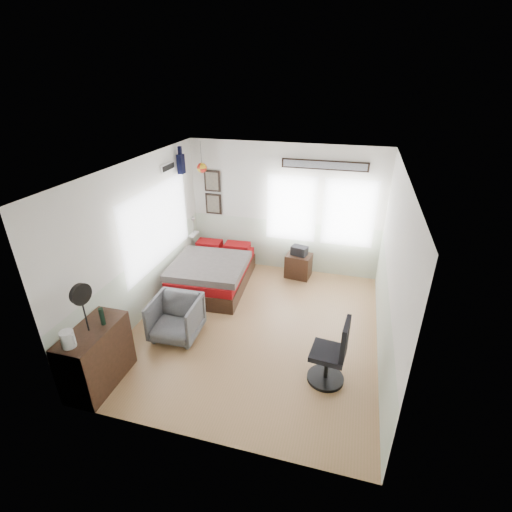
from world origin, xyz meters
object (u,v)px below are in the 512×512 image
object	(u,v)px
task_chair	(332,357)
bed	(213,272)
dresser	(97,357)
armchair	(176,318)
nightstand	(298,265)

from	to	relation	value
task_chair	bed	bearing A→B (deg)	147.19
dresser	task_chair	world-z (taller)	task_chair
armchair	nightstand	bearing A→B (deg)	55.78
bed	task_chair	distance (m)	3.24
nightstand	task_chair	bearing A→B (deg)	-64.98
armchair	task_chair	world-z (taller)	task_chair
bed	nightstand	xyz separation A→B (m)	(1.60, 0.82, -0.05)
task_chair	dresser	bearing A→B (deg)	-158.43
armchair	nightstand	world-z (taller)	armchair
armchair	nightstand	xyz separation A→B (m)	(1.58, 2.50, -0.09)
dresser	task_chair	xyz separation A→B (m)	(3.07, 0.86, -0.03)
bed	dresser	xyz separation A→B (m)	(-0.54, -2.89, 0.15)
dresser	nightstand	size ratio (longest dim) A/B	1.98
bed	armchair	xyz separation A→B (m)	(0.02, -1.68, 0.05)
bed	dresser	distance (m)	2.94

